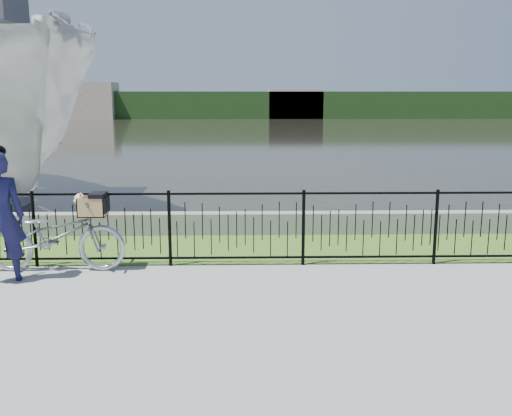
{
  "coord_description": "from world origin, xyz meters",
  "views": [
    {
      "loc": [
        0.1,
        -6.7,
        2.52
      ],
      "look_at": [
        0.28,
        1.0,
        1.0
      ],
      "focal_mm": 40.0,
      "sensor_mm": 36.0,
      "label": 1
    }
  ],
  "objects": [
    {
      "name": "far_building_right",
      "position": [
        6.0,
        58.5,
        1.6
      ],
      "size": [
        6.0,
        3.0,
        3.2
      ],
      "primitive_type": "cube",
      "color": "#A99987",
      "rests_on": "ground"
    },
    {
      "name": "quay_wall",
      "position": [
        0.0,
        3.6,
        0.2
      ],
      "size": [
        60.0,
        0.3,
        0.4
      ],
      "primitive_type": "cube",
      "color": "gray",
      "rests_on": "ground"
    },
    {
      "name": "far_treeline",
      "position": [
        0.0,
        60.0,
        1.5
      ],
      "size": [
        120.0,
        6.0,
        3.0
      ],
      "primitive_type": "cube",
      "color": "#203E18",
      "rests_on": "ground"
    },
    {
      "name": "grass_strip",
      "position": [
        0.0,
        2.6,
        0.0
      ],
      "size": [
        60.0,
        2.0,
        0.01
      ],
      "primitive_type": "cube",
      "color": "#406820",
      "rests_on": "ground"
    },
    {
      "name": "fence",
      "position": [
        0.0,
        1.6,
        0.58
      ],
      "size": [
        14.0,
        0.06,
        1.15
      ],
      "primitive_type": null,
      "color": "black",
      "rests_on": "ground"
    },
    {
      "name": "far_building_left",
      "position": [
        -18.0,
        58.0,
        2.0
      ],
      "size": [
        8.0,
        4.0,
        4.0
      ],
      "primitive_type": "cube",
      "color": "#A99987",
      "rests_on": "ground"
    },
    {
      "name": "ground",
      "position": [
        0.0,
        0.0,
        0.0
      ],
      "size": [
        120.0,
        120.0,
        0.0
      ],
      "primitive_type": "plane",
      "color": "gray",
      "rests_on": "ground"
    },
    {
      "name": "water",
      "position": [
        0.0,
        33.0,
        0.0
      ],
      "size": [
        120.0,
        120.0,
        0.0
      ],
      "primitive_type": "plane",
      "color": "black",
      "rests_on": "ground"
    },
    {
      "name": "bicycle_rig",
      "position": [
        -2.62,
        1.4,
        0.54
      ],
      "size": [
        2.01,
        0.7,
        1.17
      ],
      "color": "#A5AAB0",
      "rests_on": "ground"
    }
  ]
}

